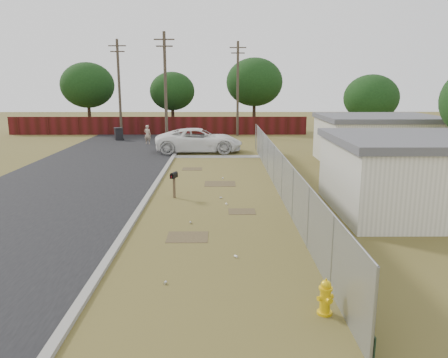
{
  "coord_description": "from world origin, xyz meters",
  "views": [
    {
      "loc": [
        0.33,
        -19.11,
        5.16
      ],
      "look_at": [
        0.48,
        -0.79,
        1.1
      ],
      "focal_mm": 35.0,
      "sensor_mm": 36.0,
      "label": 1
    }
  ],
  "objects_px": {
    "pickup_truck": "(199,140)",
    "trash_bin": "(119,134)",
    "mailbox": "(174,177)",
    "pedestrian": "(148,135)",
    "fire_hydrant": "(325,298)"
  },
  "relations": [
    {
      "from": "fire_hydrant",
      "to": "trash_bin",
      "type": "height_order",
      "value": "trash_bin"
    },
    {
      "from": "pedestrian",
      "to": "mailbox",
      "type": "bearing_deg",
      "value": 119.26
    },
    {
      "from": "mailbox",
      "to": "pedestrian",
      "type": "height_order",
      "value": "pedestrian"
    },
    {
      "from": "fire_hydrant",
      "to": "pedestrian",
      "type": "xyz_separation_m",
      "value": [
        -8.59,
        28.07,
        0.42
      ]
    },
    {
      "from": "fire_hydrant",
      "to": "pickup_truck",
      "type": "xyz_separation_m",
      "value": [
        -3.99,
        23.72,
        0.5
      ]
    },
    {
      "from": "pedestrian",
      "to": "fire_hydrant",
      "type": "bearing_deg",
      "value": 123.28
    },
    {
      "from": "mailbox",
      "to": "trash_bin",
      "type": "relative_size",
      "value": 1.06
    },
    {
      "from": "pickup_truck",
      "to": "trash_bin",
      "type": "bearing_deg",
      "value": 45.69
    },
    {
      "from": "pickup_truck",
      "to": "trash_bin",
      "type": "height_order",
      "value": "pickup_truck"
    },
    {
      "from": "trash_bin",
      "to": "mailbox",
      "type": "bearing_deg",
      "value": -70.67
    },
    {
      "from": "pickup_truck",
      "to": "pedestrian",
      "type": "height_order",
      "value": "pickup_truck"
    },
    {
      "from": "mailbox",
      "to": "fire_hydrant",
      "type": "bearing_deg",
      "value": -66.47
    },
    {
      "from": "fire_hydrant",
      "to": "mailbox",
      "type": "xyz_separation_m",
      "value": [
        -4.49,
        10.31,
        0.55
      ]
    },
    {
      "from": "pickup_truck",
      "to": "fire_hydrant",
      "type": "bearing_deg",
      "value": -171.99
    },
    {
      "from": "mailbox",
      "to": "pickup_truck",
      "type": "height_order",
      "value": "pickup_truck"
    }
  ]
}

